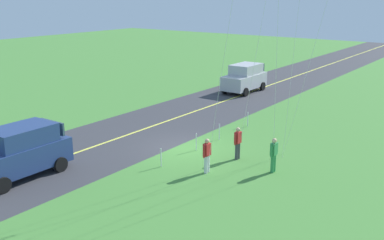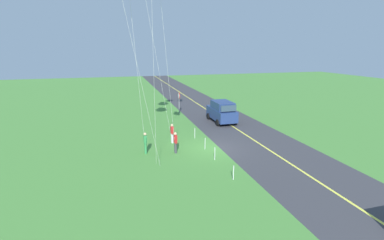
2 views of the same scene
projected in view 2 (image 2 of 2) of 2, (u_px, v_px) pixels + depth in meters
ground_plane at (213, 149)px, 21.74m from camera, size 120.00×120.00×0.10m
asphalt_road at (259, 143)px, 22.77m from camera, size 120.00×7.00×0.00m
road_centre_stripe at (259, 143)px, 22.77m from camera, size 120.00×0.16×0.00m
car_suv_foreground at (222, 111)px, 29.14m from camera, size 4.40×2.12×2.24m
stop_sign at (179, 99)px, 32.67m from camera, size 0.76×0.08×2.56m
person_adult_near at (172, 133)px, 22.75m from camera, size 0.58×0.22×1.60m
person_adult_companion at (175, 142)px, 20.53m from camera, size 0.58×0.22×1.60m
person_child_watcher at (145, 142)px, 20.44m from camera, size 0.58×0.22×1.60m
fence_post_0 at (233, 173)px, 16.38m from camera, size 0.05×0.05×0.90m
fence_post_1 at (215, 154)px, 19.35m from camera, size 0.05×0.05×0.90m
fence_post_2 at (205, 144)px, 21.39m from camera, size 0.05×0.05×0.90m
fence_post_3 at (195, 133)px, 24.01m from camera, size 0.05×0.05×0.90m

